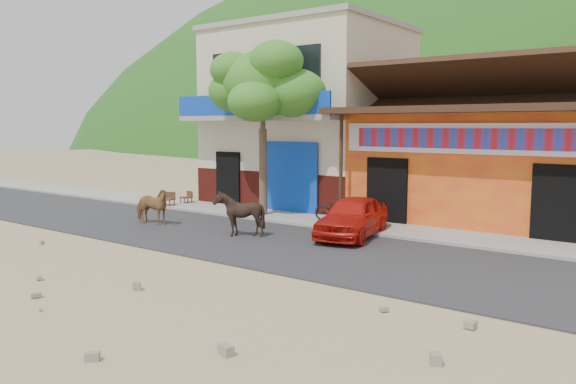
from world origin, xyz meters
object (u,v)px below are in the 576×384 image
cow_dark (239,214)px  scooter (338,209)px  cafe_chair_left (186,192)px  red_car (353,217)px  cafe_chair_right (168,193)px  tree (263,129)px  cow_tan (151,206)px

cow_dark → scooter: bearing=170.8°
cow_dark → cafe_chair_left: size_ratio=1.51×
red_car → scooter: (-1.43, 1.53, -0.10)m
cafe_chair_right → cafe_chair_left: bearing=70.4°
tree → cow_tan: (-1.96, -3.36, -2.49)m
scooter → cafe_chair_right: cafe_chair_right is taller
cow_tan → scooter: 6.05m
scooter → cafe_chair_right: 7.35m
tree → scooter: bearing=4.6°
cafe_chair_right → cow_dark: bearing=-43.3°
tree → cow_dark: 4.31m
cow_tan → cafe_chair_right: bearing=29.4°
cow_tan → cow_dark: size_ratio=1.07×
tree → cow_tan: tree is taller
cafe_chair_left → cafe_chair_right: bearing=-75.9°
tree → cafe_chair_right: 5.09m
cow_tan → cow_dark: (3.60, 0.21, 0.07)m
tree → cow_tan: 4.62m
cafe_chair_left → cafe_chair_right: 0.97m
cow_tan → cow_dark: bearing=-97.7°
red_car → cafe_chair_right: bearing=163.7°
cafe_chair_right → tree: bearing=-13.1°
cow_dark → cafe_chair_left: (-6.04, 3.63, -0.14)m
cow_dark → cafe_chair_left: bearing=-109.7°
cow_dark → cow_tan: bearing=-75.4°
scooter → cafe_chair_right: size_ratio=1.59×
tree → scooter: size_ratio=3.90×
cow_tan → cow_dark: 3.61m
tree → cafe_chair_right: size_ratio=6.19×
cow_tan → cafe_chair_right: cow_tan is taller
tree → cafe_chair_left: (-4.40, 0.47, -2.56)m
scooter → cafe_chair_left: (-7.31, 0.23, 0.03)m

